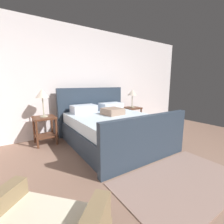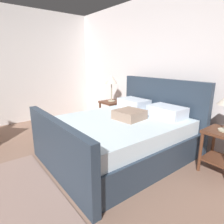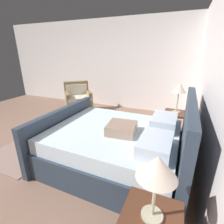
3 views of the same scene
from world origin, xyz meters
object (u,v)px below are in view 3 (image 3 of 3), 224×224
at_px(table_lamp_left, 179,89).
at_px(armchair, 78,101).
at_px(nightstand_left, 175,121).
at_px(bed, 117,145).
at_px(table_lamp_right, 157,170).

height_order(table_lamp_left, armchair, table_lamp_left).
height_order(nightstand_left, table_lamp_left, table_lamp_left).
bearing_deg(nightstand_left, table_lamp_left, 135.00).
relative_size(bed, nightstand_left, 3.58).
relative_size(bed, table_lamp_right, 4.18).
bearing_deg(bed, table_lamp_left, 147.36).
relative_size(nightstand_left, armchair, 0.59).
bearing_deg(nightstand_left, bed, -32.64).
bearing_deg(armchair, table_lamp_right, 41.27).
bearing_deg(bed, table_lamp_right, 31.14).
relative_size(table_lamp_right, nightstand_left, 0.86).
bearing_deg(nightstand_left, armchair, -103.54).
relative_size(table_lamp_right, table_lamp_left, 0.87).
distance_m(table_lamp_right, nightstand_left, 2.51).
distance_m(nightstand_left, table_lamp_left, 0.67).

